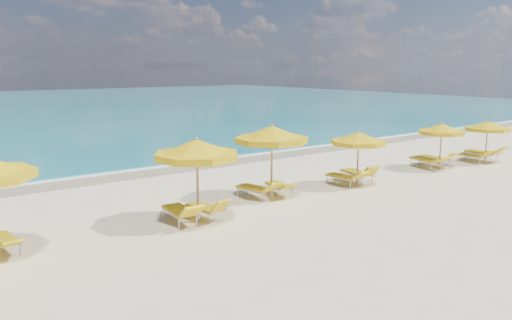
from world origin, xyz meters
TOP-DOWN VIEW (x-y plane):
  - ground_plane at (0.00, 0.00)m, footprint 120.00×120.00m
  - ocean at (0.00, 48.00)m, footprint 120.00×80.00m
  - wet_sand_band at (0.00, 7.40)m, footprint 120.00×2.60m
  - foam_line at (0.00, 8.20)m, footprint 120.00×1.20m
  - whitecap_far at (8.00, 24.00)m, footprint 18.00×0.30m
  - umbrella_2 at (-3.58, -0.43)m, footprint 2.95×2.95m
  - umbrella_3 at (-0.05, 0.51)m, footprint 3.23×3.23m
  - umbrella_4 at (3.72, -0.10)m, footprint 2.60×2.60m
  - umbrella_5 at (9.31, -0.02)m, footprint 2.43×2.43m
  - umbrella_6 at (12.30, -0.53)m, footprint 2.71×2.71m
  - lounger_1_right at (-8.73, 0.34)m, footprint 0.66×1.69m
  - lounger_2_left at (-4.07, -0.21)m, footprint 0.78×1.90m
  - lounger_2_right at (-3.22, -0.24)m, footprint 0.76×1.67m
  - lounger_3_left at (-0.58, 0.75)m, footprint 0.92×1.84m
  - lounger_3_right at (0.45, 0.72)m, footprint 0.86×1.73m
  - lounger_4_left at (3.35, 0.27)m, footprint 0.75×1.77m
  - lounger_4_right at (4.17, 0.29)m, footprint 0.97×1.92m
  - lounger_5_left at (8.81, 0.32)m, footprint 1.01×2.10m
  - lounger_5_right at (9.70, 0.48)m, footprint 0.66×1.83m
  - lounger_6_left at (11.82, -0.18)m, footprint 0.66×1.69m
  - lounger_6_right at (12.73, -0.15)m, footprint 0.71×2.00m

SIDE VIEW (x-z plane):
  - ground_plane at x=0.00m, z-range 0.00..0.00m
  - ocean at x=0.00m, z-range -0.15..0.15m
  - wet_sand_band at x=0.00m, z-range -0.01..0.01m
  - foam_line at x=0.00m, z-range -0.01..0.01m
  - whitecap_far at x=8.00m, z-range -0.03..0.03m
  - lounger_1_right at x=-8.73m, z-range -0.11..0.49m
  - lounger_3_right at x=0.45m, z-range -0.11..0.50m
  - lounger_2_right at x=-3.22m, z-range -0.19..0.60m
  - lounger_6_left at x=11.82m, z-range -0.18..0.60m
  - lounger_4_left at x=3.35m, z-range -0.16..0.58m
  - lounger_3_left at x=-0.58m, z-range -0.17..0.60m
  - lounger_5_right at x=9.70m, z-range -0.17..0.61m
  - lounger_2_left at x=-4.07m, z-range -0.18..0.64m
  - lounger_4_right at x=4.17m, z-range -0.21..0.68m
  - lounger_5_left at x=8.81m, z-range -0.14..0.62m
  - lounger_6_right at x=12.73m, z-range -0.19..0.68m
  - umbrella_6 at x=12.30m, z-range 0.73..2.80m
  - umbrella_5 at x=9.31m, z-range 0.74..2.84m
  - umbrella_4 at x=3.72m, z-range 0.77..2.94m
  - umbrella_2 at x=-3.58m, z-range 0.91..3.48m
  - umbrella_3 at x=-0.05m, z-range 0.93..3.55m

